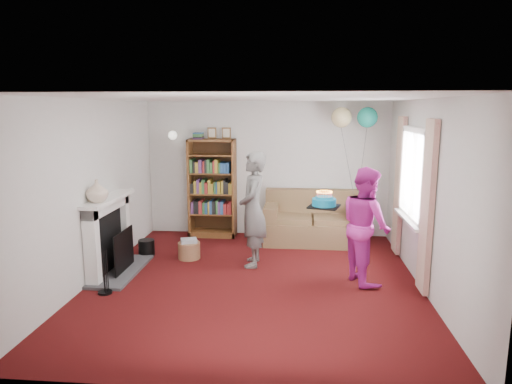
# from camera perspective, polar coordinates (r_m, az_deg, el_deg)

# --- Properties ---
(ground) EXTENTS (5.00, 5.00, 0.00)m
(ground) POSITION_cam_1_polar(r_m,az_deg,el_deg) (6.45, -0.20, -11.16)
(ground) COLOR #330907
(ground) RESTS_ON ground
(wall_back) EXTENTS (4.50, 0.02, 2.50)m
(wall_back) POSITION_cam_1_polar(r_m,az_deg,el_deg) (8.58, 1.39, 2.89)
(wall_back) COLOR silver
(wall_back) RESTS_ON ground
(wall_left) EXTENTS (0.02, 5.00, 2.50)m
(wall_left) POSITION_cam_1_polar(r_m,az_deg,el_deg) (6.71, -19.81, 0.15)
(wall_left) COLOR silver
(wall_left) RESTS_ON ground
(wall_right) EXTENTS (0.02, 5.00, 2.50)m
(wall_right) POSITION_cam_1_polar(r_m,az_deg,el_deg) (6.31, 20.68, -0.52)
(wall_right) COLOR silver
(wall_right) RESTS_ON ground
(ceiling) EXTENTS (4.50, 5.00, 0.01)m
(ceiling) POSITION_cam_1_polar(r_m,az_deg,el_deg) (6.00, -0.22, 11.67)
(ceiling) COLOR white
(ceiling) RESTS_ON wall_back
(fireplace) EXTENTS (0.55, 1.80, 1.12)m
(fireplace) POSITION_cam_1_polar(r_m,az_deg,el_deg) (6.97, -17.49, -5.58)
(fireplace) COLOR #3F3F42
(fireplace) RESTS_ON ground
(window_bay) EXTENTS (0.14, 2.02, 2.20)m
(window_bay) POSITION_cam_1_polar(r_m,az_deg,el_deg) (6.87, 18.92, 0.04)
(window_bay) COLOR white
(window_bay) RESTS_ON ground
(wall_sconce) EXTENTS (0.16, 0.23, 0.16)m
(wall_sconce) POSITION_cam_1_polar(r_m,az_deg,el_deg) (8.67, -10.37, 6.99)
(wall_sconce) COLOR gold
(wall_sconce) RESTS_ON ground
(bookcase) EXTENTS (0.86, 0.42, 2.03)m
(bookcase) POSITION_cam_1_polar(r_m,az_deg,el_deg) (8.55, -5.44, 0.42)
(bookcase) COLOR #472B14
(bookcase) RESTS_ON ground
(sofa) EXTENTS (1.71, 0.91, 0.91)m
(sofa) POSITION_cam_1_polar(r_m,az_deg,el_deg) (8.30, 7.05, -3.84)
(sofa) COLOR brown
(sofa) RESTS_ON ground
(wicker_basket) EXTENTS (0.35, 0.35, 0.32)m
(wicker_basket) POSITION_cam_1_polar(r_m,az_deg,el_deg) (7.44, -8.35, -7.14)
(wicker_basket) COLOR #9D6C49
(wicker_basket) RESTS_ON ground
(person_striped) EXTENTS (0.44, 0.65, 1.74)m
(person_striped) POSITION_cam_1_polar(r_m,az_deg,el_deg) (6.88, -0.39, -2.21)
(person_striped) COLOR black
(person_striped) RESTS_ON ground
(person_magenta) EXTENTS (0.83, 0.93, 1.60)m
(person_magenta) POSITION_cam_1_polar(r_m,az_deg,el_deg) (6.43, 13.56, -4.04)
(person_magenta) COLOR #BC2593
(person_magenta) RESTS_ON ground
(birthday_cake) EXTENTS (0.40, 0.40, 0.22)m
(birthday_cake) POSITION_cam_1_polar(r_m,az_deg,el_deg) (6.35, 8.51, -1.28)
(birthday_cake) COLOR black
(birthday_cake) RESTS_ON ground
(balloons) EXTENTS (0.79, 0.50, 1.73)m
(balloons) POSITION_cam_1_polar(r_m,az_deg,el_deg) (8.15, 12.20, 9.11)
(balloons) COLOR #3F3F3F
(balloons) RESTS_ON ground
(mantel_vase) EXTENTS (0.38, 0.38, 0.31)m
(mantel_vase) POSITION_cam_1_polar(r_m,az_deg,el_deg) (6.51, -19.26, 0.14)
(mantel_vase) COLOR beige
(mantel_vase) RESTS_ON fireplace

